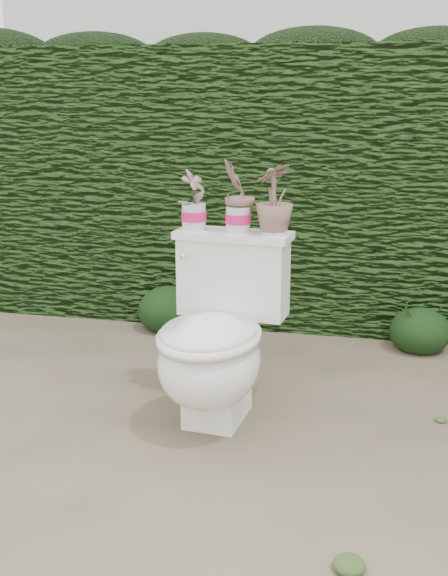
% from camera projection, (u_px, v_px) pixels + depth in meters
% --- Properties ---
extents(ground, '(60.00, 60.00, 0.00)m').
position_uv_depth(ground, '(260.00, 414.00, 3.14)').
color(ground, '#7E7057').
rests_on(ground, ground).
extents(hedge, '(8.00, 1.00, 1.60)m').
position_uv_depth(hedge, '(306.00, 184.00, 4.43)').
color(hedge, '#2B4E1A').
rests_on(hedge, ground).
extents(house_wall, '(8.00, 3.50, 4.00)m').
position_uv_depth(house_wall, '(406.00, 30.00, 8.12)').
color(house_wall, silver).
rests_on(house_wall, ground).
extents(toilet, '(0.52, 0.72, 0.78)m').
position_uv_depth(toilet, '(216.00, 342.00, 2.99)').
color(toilet, white).
rests_on(toilet, ground).
extents(potted_plant_left, '(0.13, 0.15, 0.24)m').
position_uv_depth(potted_plant_left, '(194.00, 201.00, 3.12)').
color(potted_plant_left, '#257731').
rests_on(potted_plant_left, toilet).
extents(potted_plant_center, '(0.16, 0.18, 0.30)m').
position_uv_depth(potted_plant_center, '(238.00, 197.00, 3.05)').
color(potted_plant_center, '#257731').
rests_on(potted_plant_center, toilet).
extents(potted_plant_right, '(0.22, 0.22, 0.28)m').
position_uv_depth(potted_plant_right, '(274.00, 201.00, 3.00)').
color(potted_plant_right, '#257731').
rests_on(potted_plant_right, toilet).
extents(liriope_clump_1, '(0.36, 0.36, 0.28)m').
position_uv_depth(liriope_clump_1, '(168.00, 305.00, 4.23)').
color(liriope_clump_1, '#183412').
rests_on(liriope_clump_1, ground).
extents(liriope_clump_2, '(0.32, 0.32, 0.26)m').
position_uv_depth(liriope_clump_2, '(420.00, 326.00, 3.89)').
color(liriope_clump_2, '#183412').
rests_on(liriope_clump_2, ground).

